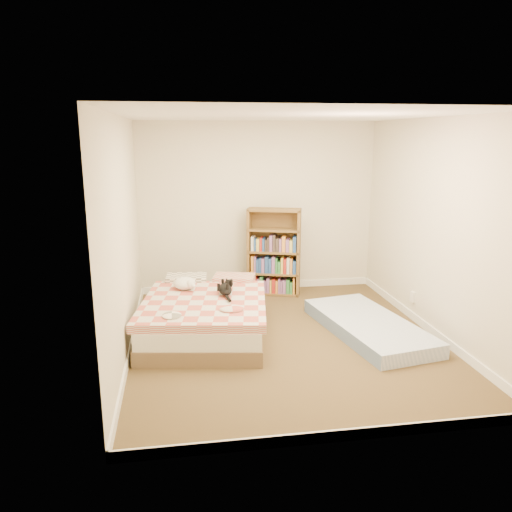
{
  "coord_description": "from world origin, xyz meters",
  "views": [
    {
      "loc": [
        -1.18,
        -5.25,
        2.3
      ],
      "look_at": [
        -0.3,
        0.3,
        0.94
      ],
      "focal_mm": 35.0,
      "sensor_mm": 36.0,
      "label": 1
    }
  ],
  "objects": [
    {
      "name": "white_dog",
      "position": [
        -1.12,
        0.68,
        0.53
      ],
      "size": [
        0.31,
        0.34,
        0.15
      ],
      "rotation": [
        0.0,
        0.0,
        -0.15
      ],
      "color": "white",
      "rests_on": "bed"
    },
    {
      "name": "bed",
      "position": [
        -0.9,
        0.38,
        0.23
      ],
      "size": [
        1.62,
        2.08,
        0.51
      ],
      "rotation": [
        0.0,
        0.0,
        -0.15
      ],
      "color": "brown",
      "rests_on": "room"
    },
    {
      "name": "bookshelf",
      "position": [
        0.19,
        1.74,
        0.49
      ],
      "size": [
        0.84,
        0.48,
        1.28
      ],
      "rotation": [
        0.0,
        0.0,
        -0.31
      ],
      "color": "brown",
      "rests_on": "room"
    },
    {
      "name": "floor_mattress",
      "position": [
        1.02,
        0.05,
        0.08
      ],
      "size": [
        1.14,
        1.96,
        0.17
      ],
      "primitive_type": "cube",
      "rotation": [
        0.0,
        0.0,
        0.18
      ],
      "color": "#667FAB",
      "rests_on": "room"
    },
    {
      "name": "room",
      "position": [
        0.0,
        0.0,
        1.2
      ],
      "size": [
        3.51,
        4.01,
        2.51
      ],
      "color": "#4B3820",
      "rests_on": "ground"
    },
    {
      "name": "black_cat",
      "position": [
        -0.65,
        0.44,
        0.52
      ],
      "size": [
        0.27,
        0.59,
        0.13
      ],
      "rotation": [
        0.0,
        0.0,
        -0.32
      ],
      "color": "black",
      "rests_on": "bed"
    }
  ]
}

